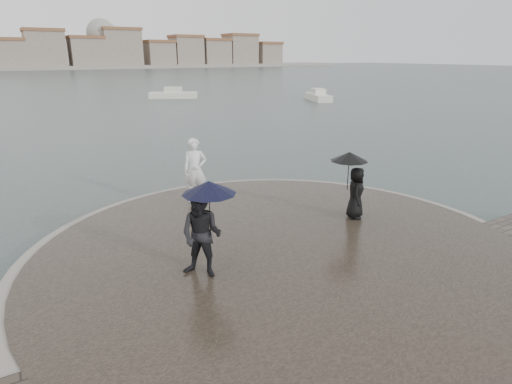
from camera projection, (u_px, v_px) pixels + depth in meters
ground at (393, 339)px, 7.67m from camera, size 400.00×400.00×0.00m
kerb_ring at (283, 256)px, 10.48m from camera, size 12.50×12.50×0.32m
quay_tip at (283, 255)px, 10.48m from camera, size 11.90×11.90×0.36m
statue at (195, 170)px, 13.55m from camera, size 0.85×0.69×2.03m
visitor_left at (203, 224)px, 8.87m from camera, size 1.39×1.24×2.04m
visitor_right at (354, 180)px, 12.06m from camera, size 1.19×1.06×1.95m
boats at (153, 101)px, 43.73m from camera, size 42.42×15.23×1.50m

